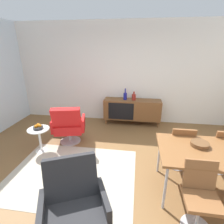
# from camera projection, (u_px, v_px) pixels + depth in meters

# --- Properties ---
(ground_plane) EXTENTS (8.32, 8.32, 0.00)m
(ground_plane) POSITION_uv_depth(u_px,v_px,m) (112.00, 175.00, 3.06)
(ground_plane) COLOR brown
(wall_back) EXTENTS (6.80, 0.12, 2.80)m
(wall_back) POSITION_uv_depth(u_px,v_px,m) (125.00, 74.00, 4.98)
(wall_back) COLOR white
(wall_back) RESTS_ON ground_plane
(sideboard) EXTENTS (1.60, 0.45, 0.72)m
(sideboard) POSITION_uv_depth(u_px,v_px,m) (132.00, 109.00, 5.00)
(sideboard) COLOR brown
(sideboard) RESTS_ON ground_plane
(vase_cobalt) EXTENTS (0.10, 0.10, 0.32)m
(vase_cobalt) POSITION_uv_depth(u_px,v_px,m) (125.00, 96.00, 4.90)
(vase_cobalt) COLOR navy
(vase_cobalt) RESTS_ON sideboard
(vase_sculptural_dark) EXTENTS (0.11, 0.11, 0.24)m
(vase_sculptural_dark) POSITION_uv_depth(u_px,v_px,m) (134.00, 97.00, 4.87)
(vase_sculptural_dark) COLOR maroon
(vase_sculptural_dark) RESTS_ON sideboard
(dining_table) EXTENTS (1.60, 0.90, 0.74)m
(dining_table) POSITION_uv_depth(u_px,v_px,m) (216.00, 154.00, 2.46)
(dining_table) COLOR brown
(dining_table) RESTS_ON ground_plane
(wooden_bowl_on_table) EXTENTS (0.26, 0.26, 0.06)m
(wooden_bowl_on_table) POSITION_uv_depth(u_px,v_px,m) (200.00, 144.00, 2.57)
(wooden_bowl_on_table) COLOR brown
(wooden_bowl_on_table) RESTS_ON dining_table
(dining_chair_back_left) EXTENTS (0.40, 0.42, 0.86)m
(dining_chair_back_left) POSITION_uv_depth(u_px,v_px,m) (180.00, 145.00, 3.11)
(dining_chair_back_left) COLOR brown
(dining_chair_back_left) RESTS_ON ground_plane
(dining_chair_front_left) EXTENTS (0.40, 0.43, 0.86)m
(dining_chair_front_left) POSITION_uv_depth(u_px,v_px,m) (200.00, 194.00, 2.07)
(dining_chair_front_left) COLOR brown
(dining_chair_front_left) RESTS_ON ground_plane
(dining_chair_back_right) EXTENTS (0.42, 0.45, 0.86)m
(dining_chair_back_right) POSITION_uv_depth(u_px,v_px,m) (222.00, 148.00, 3.01)
(dining_chair_back_right) COLOR brown
(dining_chair_back_right) RESTS_ON ground_plane
(lounge_chair_red) EXTENTS (0.82, 0.78, 0.95)m
(lounge_chair_red) POSITION_uv_depth(u_px,v_px,m) (68.00, 124.00, 3.95)
(lounge_chair_red) COLOR red
(lounge_chair_red) RESTS_ON ground_plane
(armchair_black_shell) EXTENTS (0.87, 0.85, 0.95)m
(armchair_black_shell) POSITION_uv_depth(u_px,v_px,m) (74.00, 203.00, 1.95)
(armchair_black_shell) COLOR #262628
(armchair_black_shell) RESTS_ON ground_plane
(side_table_round) EXTENTS (0.44, 0.44, 0.52)m
(side_table_round) POSITION_uv_depth(u_px,v_px,m) (40.00, 137.00, 3.69)
(side_table_round) COLOR white
(side_table_round) RESTS_ON ground_plane
(fruit_bowl) EXTENTS (0.20, 0.20, 0.11)m
(fruit_bowl) POSITION_uv_depth(u_px,v_px,m) (38.00, 127.00, 3.61)
(fruit_bowl) COLOR #262628
(fruit_bowl) RESTS_ON side_table_round
(area_rug) EXTENTS (2.20, 1.70, 0.01)m
(area_rug) POSITION_uv_depth(u_px,v_px,m) (73.00, 173.00, 3.12)
(area_rug) COLOR #B7AD99
(area_rug) RESTS_ON ground_plane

